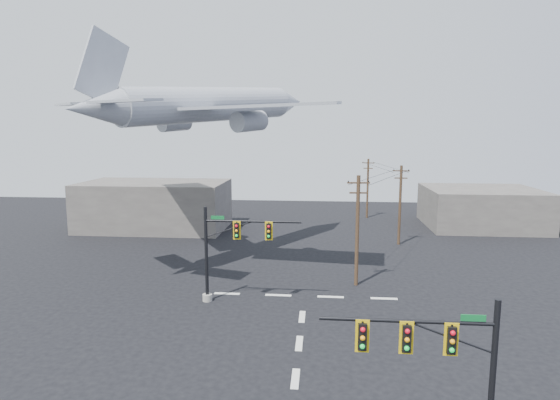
# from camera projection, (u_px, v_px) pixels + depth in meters

# --- Properties ---
(ground) EXTENTS (120.00, 120.00, 0.00)m
(ground) POSITION_uv_depth(u_px,v_px,m) (295.00, 379.00, 23.88)
(ground) COLOR black
(ground) RESTS_ON ground
(lane_markings) EXTENTS (14.00, 21.20, 0.01)m
(lane_markings) POSITION_uv_depth(u_px,v_px,m) (300.00, 334.00, 29.13)
(lane_markings) COLOR silver
(lane_markings) RESTS_ON ground
(signal_mast_near) EXTENTS (6.73, 0.72, 6.57)m
(signal_mast_near) POSITION_uv_depth(u_px,v_px,m) (448.00, 372.00, 17.28)
(signal_mast_near) COLOR gray
(signal_mast_near) RESTS_ON ground
(signal_mast_far) EXTENTS (7.31, 0.78, 7.08)m
(signal_mast_far) POSITION_uv_depth(u_px,v_px,m) (227.00, 251.00, 33.97)
(signal_mast_far) COLOR gray
(signal_mast_far) RESTS_ON ground
(utility_pole_a) EXTENTS (1.81, 0.30, 9.02)m
(utility_pole_a) POSITION_uv_depth(u_px,v_px,m) (357.00, 229.00, 37.53)
(utility_pole_a) COLOR #4C3620
(utility_pole_a) RESTS_ON ground
(utility_pole_b) EXTENTS (1.77, 0.29, 8.75)m
(utility_pole_b) POSITION_uv_depth(u_px,v_px,m) (400.00, 204.00, 51.06)
(utility_pole_b) COLOR #4C3620
(utility_pole_b) RESTS_ON ground
(utility_pole_c) EXTENTS (1.67, 0.68, 8.47)m
(utility_pole_c) POSITION_uv_depth(u_px,v_px,m) (368.00, 187.00, 66.70)
(utility_pole_c) COLOR #4C3620
(utility_pole_c) RESTS_ON ground
(power_lines) EXTENTS (7.28, 29.91, 0.29)m
(power_lines) POSITION_uv_depth(u_px,v_px,m) (383.00, 171.00, 51.17)
(power_lines) COLOR black
(airliner) EXTENTS (23.69, 26.08, 7.66)m
(airliner) POSITION_uv_depth(u_px,v_px,m) (212.00, 105.00, 43.18)
(airliner) COLOR #A6ABB1
(building_left) EXTENTS (18.00, 10.00, 6.00)m
(building_left) POSITION_uv_depth(u_px,v_px,m) (155.00, 205.00, 59.67)
(building_left) COLOR #69635D
(building_left) RESTS_ON ground
(building_right) EXTENTS (14.00, 12.00, 5.00)m
(building_right) POSITION_uv_depth(u_px,v_px,m) (481.00, 208.00, 60.94)
(building_right) COLOR #69635D
(building_right) RESTS_ON ground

